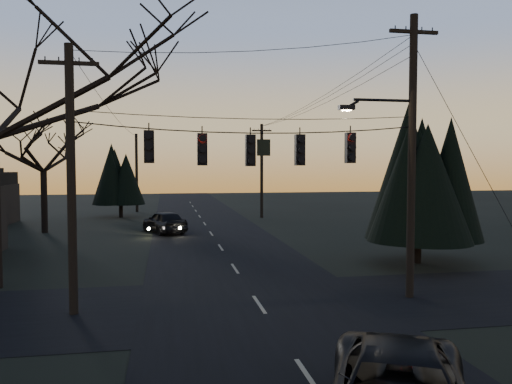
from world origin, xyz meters
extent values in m
cube|color=black|center=(0.00, 20.00, 0.01)|extent=(8.00, 120.00, 0.02)
cube|color=black|center=(0.00, 10.00, 0.01)|extent=(60.00, 7.00, 0.02)
cylinder|color=black|center=(-0.25, 10.00, 6.10)|extent=(11.50, 0.04, 0.04)
cylinder|color=black|center=(8.93, 15.82, 0.80)|extent=(0.36, 0.36, 1.60)
cone|color=black|center=(8.93, 15.82, 4.24)|extent=(4.64, 4.64, 6.09)
cylinder|color=black|center=(-11.53, 30.76, 2.16)|extent=(0.44, 0.44, 4.33)
cylinder|color=black|center=(-7.14, 40.58, 0.80)|extent=(0.36, 0.36, 1.60)
cone|color=black|center=(-7.14, 40.58, 3.61)|extent=(3.67, 3.67, 4.83)
imported|color=black|center=(-3.20, 28.96, 0.79)|extent=(3.49, 5.02, 1.59)
camera|label=1|loc=(-3.09, -6.40, 4.72)|focal=35.00mm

